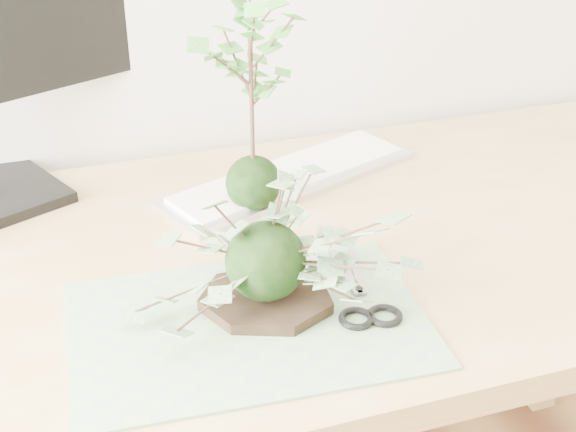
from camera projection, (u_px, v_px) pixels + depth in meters
The scene contains 7 objects.
desk at pixel (278, 299), 1.16m from camera, with size 1.60×0.70×0.74m.
cutting_mat at pixel (248, 324), 0.96m from camera, with size 0.42×0.28×0.00m, color gray.
stone_dish at pixel (266, 300), 0.99m from camera, with size 0.17×0.17×0.01m, color black.
ivy_kokedama at pixel (265, 228), 0.94m from camera, with size 0.32×0.32×0.20m.
maple_kokedama at pixel (250, 51), 1.10m from camera, with size 0.20×0.20×0.35m.
keyboard at pixel (291, 177), 1.29m from camera, with size 0.46×0.28×0.02m.
scissors at pixel (369, 306), 0.98m from camera, with size 0.09×0.18×0.01m.
Camera 1 is at (-0.27, 0.32, 1.32)m, focal length 50.00 mm.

